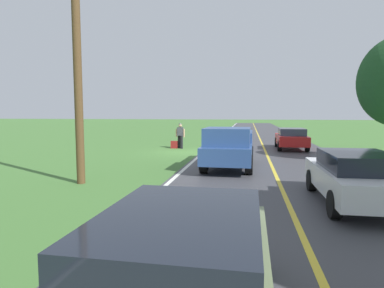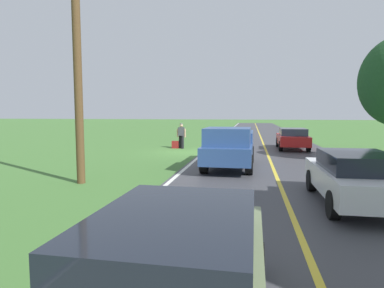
% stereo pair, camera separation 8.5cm
% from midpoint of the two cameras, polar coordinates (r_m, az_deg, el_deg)
% --- Properties ---
extents(ground_plane, '(200.00, 200.00, 0.00)m').
position_cam_midpoint_polar(ground_plane, '(20.46, -0.44, -1.44)').
color(ground_plane, '#427033').
extents(road_surface, '(7.97, 120.00, 0.00)m').
position_cam_midpoint_polar(road_surface, '(20.15, 13.00, -1.68)').
color(road_surface, '#3D3D42').
rests_on(road_surface, ground).
extents(lane_edge_line, '(0.16, 117.60, 0.00)m').
position_cam_midpoint_polar(lane_edge_line, '(20.31, 2.21, -1.48)').
color(lane_edge_line, silver).
rests_on(lane_edge_line, ground).
extents(lane_centre_line, '(0.14, 117.60, 0.00)m').
position_cam_midpoint_polar(lane_centre_line, '(20.15, 13.00, -1.67)').
color(lane_centre_line, gold).
rests_on(lane_centre_line, ground).
extents(hitchhiker_walking, '(0.62, 0.51, 1.75)m').
position_cam_midpoint_polar(hitchhiker_walking, '(22.67, -1.74, 1.72)').
color(hitchhiker_walking, black).
rests_on(hitchhiker_walking, ground).
extents(suitcase_carried, '(0.47, 0.21, 0.51)m').
position_cam_midpoint_polar(suitcase_carried, '(22.73, -2.81, -0.11)').
color(suitcase_carried, maroon).
rests_on(suitcase_carried, ground).
extents(pickup_truck_passing, '(2.17, 5.44, 1.82)m').
position_cam_midpoint_polar(pickup_truck_passing, '(14.64, 6.62, -0.40)').
color(pickup_truck_passing, '#2D4C84').
rests_on(pickup_truck_passing, ground).
extents(sedan_mid_oncoming, '(1.93, 4.40, 1.41)m').
position_cam_midpoint_polar(sedan_mid_oncoming, '(9.81, 26.59, -5.06)').
color(sedan_mid_oncoming, silver).
rests_on(sedan_mid_oncoming, ground).
extents(sedan_near_oncoming, '(1.99, 4.43, 1.41)m').
position_cam_midpoint_polar(sedan_near_oncoming, '(23.12, 17.04, 1.00)').
color(sedan_near_oncoming, red).
rests_on(sedan_near_oncoming, ground).
extents(sedan_ahead_same_lane, '(1.97, 4.42, 1.41)m').
position_cam_midpoint_polar(sedan_ahead_same_lane, '(3.63, -2.86, -22.30)').
color(sedan_ahead_same_lane, '#66754C').
rests_on(sedan_ahead_same_lane, ground).
extents(utility_pole_roadside, '(0.28, 0.28, 8.78)m').
position_cam_midpoint_polar(utility_pole_roadside, '(12.10, -19.00, 14.40)').
color(utility_pole_roadside, brown).
rests_on(utility_pole_roadside, ground).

